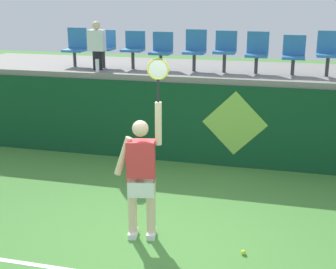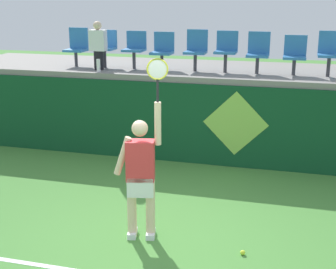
{
  "view_description": "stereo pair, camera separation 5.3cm",
  "coord_description": "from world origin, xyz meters",
  "px_view_note": "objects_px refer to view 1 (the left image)",
  "views": [
    {
      "loc": [
        1.65,
        -5.66,
        3.31
      ],
      "look_at": [
        -0.11,
        1.19,
        1.22
      ],
      "focal_mm": 51.2,
      "sensor_mm": 36.0,
      "label": 1
    },
    {
      "loc": [
        1.7,
        -5.65,
        3.31
      ],
      "look_at": [
        -0.11,
        1.19,
        1.22
      ],
      "focal_mm": 51.2,
      "sensor_mm": 36.0,
      "label": 2
    }
  ],
  "objects_px": {
    "stadium_chair_4": "(195,48)",
    "stadium_chair_6": "(257,51)",
    "stadium_chair_1": "(104,46)",
    "stadium_chair_5": "(225,49)",
    "tennis_player": "(142,173)",
    "stadium_chair_2": "(134,47)",
    "water_bottle": "(97,66)",
    "tennis_ball": "(243,252)",
    "stadium_chair_3": "(162,49)",
    "stadium_chair_7": "(294,53)",
    "stadium_chair_8": "(328,51)",
    "spectator_0": "(97,45)",
    "stadium_chair_0": "(76,46)"
  },
  "relations": [
    {
      "from": "stadium_chair_1",
      "to": "spectator_0",
      "type": "relative_size",
      "value": 0.79
    },
    {
      "from": "stadium_chair_3",
      "to": "stadium_chair_7",
      "type": "bearing_deg",
      "value": -0.01
    },
    {
      "from": "water_bottle",
      "to": "stadium_chair_7",
      "type": "bearing_deg",
      "value": 10.12
    },
    {
      "from": "stadium_chair_1",
      "to": "stadium_chair_5",
      "type": "bearing_deg",
      "value": 0.07
    },
    {
      "from": "stadium_chair_2",
      "to": "stadium_chair_4",
      "type": "height_order",
      "value": "stadium_chair_4"
    },
    {
      "from": "stadium_chair_2",
      "to": "stadium_chair_1",
      "type": "bearing_deg",
      "value": -179.96
    },
    {
      "from": "stadium_chair_4",
      "to": "spectator_0",
      "type": "height_order",
      "value": "spectator_0"
    },
    {
      "from": "stadium_chair_1",
      "to": "stadium_chair_7",
      "type": "distance_m",
      "value": 4.01
    },
    {
      "from": "spectator_0",
      "to": "tennis_player",
      "type": "bearing_deg",
      "value": -60.0
    },
    {
      "from": "tennis_ball",
      "to": "stadium_chair_2",
      "type": "relative_size",
      "value": 0.08
    },
    {
      "from": "stadium_chair_5",
      "to": "stadium_chair_0",
      "type": "bearing_deg",
      "value": 179.86
    },
    {
      "from": "stadium_chair_1",
      "to": "stadium_chair_2",
      "type": "xyz_separation_m",
      "value": [
        0.67,
        0.0,
        -0.01
      ]
    },
    {
      "from": "stadium_chair_4",
      "to": "stadium_chair_2",
      "type": "bearing_deg",
      "value": -179.68
    },
    {
      "from": "stadium_chair_2",
      "to": "stadium_chair_5",
      "type": "height_order",
      "value": "stadium_chair_5"
    },
    {
      "from": "stadium_chair_1",
      "to": "stadium_chair_6",
      "type": "relative_size",
      "value": 0.97
    },
    {
      "from": "stadium_chair_3",
      "to": "stadium_chair_4",
      "type": "height_order",
      "value": "stadium_chair_4"
    },
    {
      "from": "stadium_chair_0",
      "to": "spectator_0",
      "type": "bearing_deg",
      "value": -31.42
    },
    {
      "from": "tennis_player",
      "to": "tennis_ball",
      "type": "xyz_separation_m",
      "value": [
        1.44,
        -0.14,
        -0.92
      ]
    },
    {
      "from": "stadium_chair_0",
      "to": "stadium_chair_2",
      "type": "xyz_separation_m",
      "value": [
        1.36,
        -0.01,
        0.01
      ]
    },
    {
      "from": "tennis_ball",
      "to": "water_bottle",
      "type": "bearing_deg",
      "value": 134.44
    },
    {
      "from": "stadium_chair_2",
      "to": "stadium_chair_4",
      "type": "relative_size",
      "value": 0.93
    },
    {
      "from": "stadium_chair_1",
      "to": "tennis_ball",
      "type": "bearing_deg",
      "value": -49.81
    },
    {
      "from": "stadium_chair_2",
      "to": "stadium_chair_6",
      "type": "bearing_deg",
      "value": 0.19
    },
    {
      "from": "stadium_chair_5",
      "to": "spectator_0",
      "type": "distance_m",
      "value": 2.67
    },
    {
      "from": "stadium_chair_6",
      "to": "stadium_chair_4",
      "type": "bearing_deg",
      "value": -179.96
    },
    {
      "from": "stadium_chair_2",
      "to": "stadium_chair_4",
      "type": "distance_m",
      "value": 1.34
    },
    {
      "from": "tennis_ball",
      "to": "water_bottle",
      "type": "distance_m",
      "value": 5.23
    },
    {
      "from": "stadium_chair_4",
      "to": "stadium_chair_6",
      "type": "distance_m",
      "value": 1.28
    },
    {
      "from": "stadium_chair_5",
      "to": "stadium_chair_3",
      "type": "bearing_deg",
      "value": 179.9
    },
    {
      "from": "tennis_player",
      "to": "tennis_ball",
      "type": "relative_size",
      "value": 38.18
    },
    {
      "from": "stadium_chair_1",
      "to": "stadium_chair_5",
      "type": "height_order",
      "value": "stadium_chair_5"
    },
    {
      "from": "stadium_chair_6",
      "to": "tennis_player",
      "type": "bearing_deg",
      "value": -106.32
    },
    {
      "from": "stadium_chair_0",
      "to": "stadium_chair_7",
      "type": "height_order",
      "value": "stadium_chair_0"
    },
    {
      "from": "tennis_player",
      "to": "stadium_chair_1",
      "type": "xyz_separation_m",
      "value": [
        -2.1,
        4.05,
        1.25
      ]
    },
    {
      "from": "stadium_chair_3",
      "to": "spectator_0",
      "type": "xyz_separation_m",
      "value": [
        -1.29,
        -0.41,
        0.09
      ]
    },
    {
      "from": "stadium_chair_5",
      "to": "spectator_0",
      "type": "bearing_deg",
      "value": -171.19
    },
    {
      "from": "tennis_player",
      "to": "stadium_chair_6",
      "type": "distance_m",
      "value": 4.4
    },
    {
      "from": "stadium_chair_0",
      "to": "tennis_player",
      "type": "bearing_deg",
      "value": -55.53
    },
    {
      "from": "stadium_chair_7",
      "to": "stadium_chair_8",
      "type": "relative_size",
      "value": 0.89
    },
    {
      "from": "stadium_chair_3",
      "to": "spectator_0",
      "type": "relative_size",
      "value": 0.77
    },
    {
      "from": "stadium_chair_7",
      "to": "stadium_chair_8",
      "type": "height_order",
      "value": "stadium_chair_8"
    },
    {
      "from": "stadium_chair_0",
      "to": "stadium_chair_6",
      "type": "bearing_deg",
      "value": -0.03
    },
    {
      "from": "water_bottle",
      "to": "stadium_chair_2",
      "type": "xyz_separation_m",
      "value": [
        0.56,
        0.69,
        0.32
      ]
    },
    {
      "from": "stadium_chair_4",
      "to": "stadium_chair_6",
      "type": "xyz_separation_m",
      "value": [
        1.28,
        0.0,
        -0.02
      ]
    },
    {
      "from": "water_bottle",
      "to": "stadium_chair_6",
      "type": "height_order",
      "value": "stadium_chair_6"
    },
    {
      "from": "water_bottle",
      "to": "stadium_chair_1",
      "type": "xyz_separation_m",
      "value": [
        -0.11,
        0.69,
        0.33
      ]
    },
    {
      "from": "stadium_chair_8",
      "to": "tennis_ball",
      "type": "bearing_deg",
      "value": -104.93
    },
    {
      "from": "stadium_chair_3",
      "to": "tennis_player",
      "type": "bearing_deg",
      "value": -78.73
    },
    {
      "from": "stadium_chair_1",
      "to": "stadium_chair_7",
      "type": "xyz_separation_m",
      "value": [
        4.01,
        0.01,
        -0.04
      ]
    },
    {
      "from": "stadium_chair_0",
      "to": "stadium_chair_3",
      "type": "xyz_separation_m",
      "value": [
        1.98,
        -0.01,
        -0.02
      ]
    }
  ]
}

